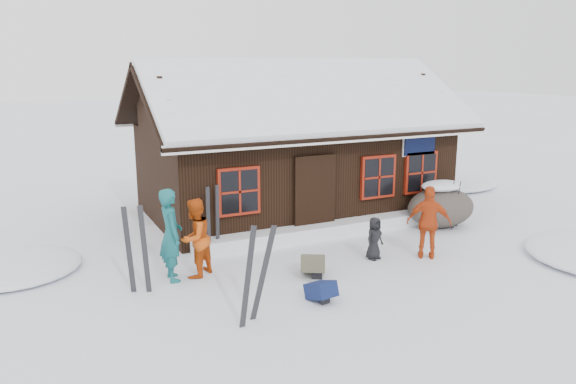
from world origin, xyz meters
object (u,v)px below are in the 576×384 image
Objects in this scene: skier_orange_right at (429,223)px; boulder at (441,206)px; skier_teal at (171,235)px; ski_pair_left at (256,275)px; skier_crouched at (374,238)px; ski_poles at (455,206)px; backpack_olive at (313,268)px; skier_orange_left at (195,238)px; backpack_blue at (321,294)px.

boulder is (1.94, 1.84, -0.26)m from skier_orange_right.
skier_orange_right is (5.47, -1.21, -0.12)m from skier_teal.
skier_teal reaches higher than boulder.
skier_teal is 1.10× the size of ski_pair_left.
skier_orange_right is at bearing -39.53° from skier_crouched.
ski_poles is 2.03× the size of backpack_olive.
skier_crouched is at bearing -162.12° from ski_poles.
ski_pair_left is (-4.67, -1.24, -0.00)m from skier_orange_right.
ski_pair_left is (0.80, -2.46, -0.12)m from skier_teal.
skier_teal is 5.60m from skier_orange_right.
skier_teal reaches higher than skier_orange_right.
skier_crouched is 1.76m from backpack_olive.
skier_orange_left is 2.48m from backpack_olive.
skier_orange_right is at bearing 26.09° from backpack_olive.
boulder reaches higher than backpack_olive.
skier_orange_left is 1.69× the size of skier_crouched.
skier_crouched is at bearing 39.45° from backpack_olive.
skier_teal is at bearing 153.14° from skier_crouched.
skier_orange_right is 0.87× the size of boulder.
ski_pair_left is at bearing 60.06° from skier_orange_left.
skier_orange_right reaches higher than ski_poles.
ski_pair_left is at bearing -161.04° from skier_teal.
boulder is at bearing 116.76° from ski_poles.
ski_pair_left is 7.31m from ski_poles.
ski_poles is at bearing 0.82° from skier_crouched.
backpack_blue is at bearing 3.90° from ski_pair_left.
skier_orange_left reaches higher than ski_poles.
ski_poles is at bearing 145.14° from skier_orange_left.
backpack_olive is at bearing 173.08° from skier_crouched.
ski_pair_left is 3.24× the size of backpack_blue.
ski_pair_left is (0.32, -2.43, 0.01)m from skier_orange_left.
skier_orange_left is 0.95× the size of ski_pair_left.
skier_orange_right is 2.54× the size of backpack_olive.
skier_orange_right is 2.59m from ski_poles.
backpack_blue is (1.70, -2.21, -0.67)m from skier_orange_left.
skier_crouched is at bearing 25.71° from backpack_blue.
ski_pair_left reaches higher than ski_poles.
backpack_olive is at bearing 117.14° from skier_orange_left.
skier_orange_right is 1.25× the size of ski_poles.
skier_teal is 1.00× the size of boulder.
skier_teal is 0.50m from skier_orange_left.
skier_orange_right is at bearing -101.55° from skier_teal.
backpack_olive is at bearing 59.76° from backpack_blue.
boulder reaches higher than skier_crouched.
skier_orange_left is 0.86× the size of boulder.
boulder is at bearing -84.20° from skier_teal.
skier_orange_left reaches higher than boulder.
boulder is at bearing 20.05° from backpack_blue.
skier_teal is at bearing -40.33° from skier_orange_left.
skier_teal is 1.16× the size of skier_orange_left.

